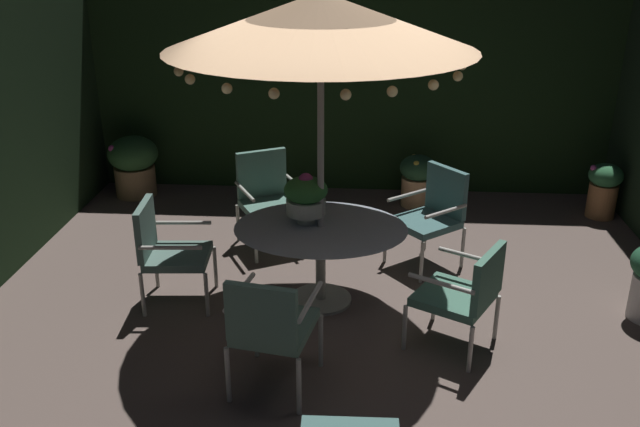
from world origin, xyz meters
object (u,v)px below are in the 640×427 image
patio_umbrella (321,22)px  patio_chair_east (466,291)px  patio_dining_table (321,241)px  potted_plant_front_corner (134,163)px  patio_chair_north (166,247)px  patio_chair_southeast (433,211)px  patio_chair_south (268,195)px  centerpiece_planter (306,196)px  potted_plant_back_right (604,188)px  potted_plant_right_near (418,179)px  patio_chair_northeast (271,324)px

patio_umbrella → patio_chair_east: (1.19, -0.68, -1.96)m
patio_dining_table → potted_plant_front_corner: potted_plant_front_corner is taller
patio_chair_north → patio_chair_southeast: 2.62m
patio_chair_east → potted_plant_front_corner: size_ratio=1.17×
patio_chair_south → patio_chair_east: bearing=-46.0°
patio_chair_south → potted_plant_front_corner: (-1.90, 1.33, -0.14)m
patio_chair_north → centerpiece_planter: bearing=7.6°
patio_umbrella → potted_plant_front_corner: (-2.54, 2.55, -2.06)m
patio_umbrella → potted_plant_back_right: bearing=35.0°
potted_plant_front_corner → potted_plant_back_right: bearing=-3.3°
patio_chair_southeast → patio_chair_north: bearing=-158.3°
patio_chair_north → potted_plant_right_near: (2.39, 2.54, -0.20)m
patio_chair_north → patio_chair_south: size_ratio=0.96×
patio_chair_south → patio_chair_northeast: bearing=-81.5°
patio_umbrella → potted_plant_right_near: 3.40m
patio_chair_north → patio_chair_northeast: bearing=-48.5°
patio_chair_north → potted_plant_front_corner: (-1.17, 2.65, -0.13)m
potted_plant_back_right → potted_plant_right_near: size_ratio=1.02×
patio_chair_south → patio_umbrella: bearing=-62.1°
patio_umbrella → patio_chair_northeast: size_ratio=2.88×
patio_dining_table → potted_plant_right_near: 2.66m
patio_chair_southeast → patio_umbrella: bearing=-140.7°
centerpiece_planter → potted_plant_front_corner: centerpiece_planter is taller
patio_chair_east → potted_plant_back_right: patio_chair_east is taller
patio_chair_southeast → potted_plant_right_near: size_ratio=1.55×
patio_umbrella → patio_chair_south: (-0.65, 1.22, -1.92)m
patio_dining_table → patio_chair_south: size_ratio=1.54×
patio_chair_north → potted_plant_back_right: (4.54, 2.31, -0.19)m
patio_dining_table → patio_chair_south: 1.38m
patio_chair_east → potted_plant_front_corner: patio_chair_east is taller
potted_plant_right_near → patio_dining_table: bearing=-112.7°
potted_plant_front_corner → patio_chair_southeast: bearing=-25.0°
centerpiece_planter → potted_plant_back_right: 3.99m
patio_chair_east → patio_chair_south: 2.64m
patio_chair_southeast → potted_plant_back_right: patio_chair_southeast is taller
patio_chair_east → patio_chair_south: patio_chair_south is taller
patio_umbrella → patio_chair_northeast: patio_umbrella is taller
potted_plant_right_near → potted_plant_front_corner: bearing=178.2°
centerpiece_planter → patio_chair_southeast: (1.20, 0.80, -0.44)m
patio_umbrella → patio_chair_north: (-1.37, -0.10, -1.93)m
patio_dining_table → patio_chair_north: 1.37m
centerpiece_planter → patio_chair_southeast: centerpiece_planter is taller
patio_chair_north → patio_chair_northeast: patio_chair_northeast is taller
patio_chair_east → potted_plant_front_corner: (-3.73, 3.23, -0.10)m
patio_chair_northeast → patio_chair_southeast: bearing=59.1°
potted_plant_right_near → patio_umbrella: bearing=-112.7°
patio_chair_southeast → potted_plant_back_right: 2.51m
patio_dining_table → potted_plant_right_near: size_ratio=2.40×
patio_umbrella → potted_plant_back_right: (3.17, 2.22, -2.12)m
potted_plant_back_right → patio_chair_southeast: bearing=-147.4°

